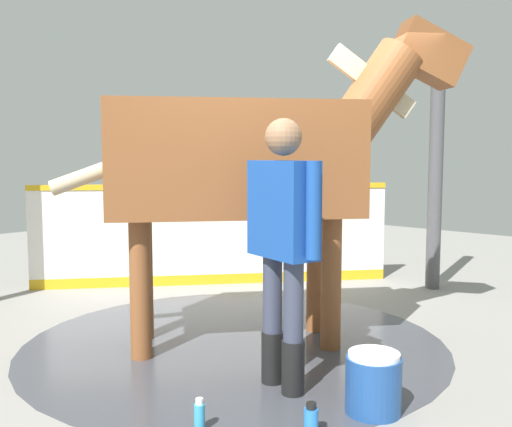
{
  "coord_description": "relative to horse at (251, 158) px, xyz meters",
  "views": [
    {
      "loc": [
        -3.39,
        -3.32,
        1.53
      ],
      "look_at": [
        -0.3,
        -0.51,
        1.11
      ],
      "focal_mm": 40.85,
      "sensor_mm": 36.0,
      "label": 1
    }
  ],
  "objects": [
    {
      "name": "wash_bucket",
      "position": [
        -0.48,
        -1.43,
        -1.33
      ],
      "size": [
        0.33,
        0.33,
        0.37
      ],
      "color": "#1E478C",
      "rests_on": "ground"
    },
    {
      "name": "ground_plane",
      "position": [
        -0.03,
        0.16,
        -1.52
      ],
      "size": [
        16.0,
        16.0,
        0.02
      ],
      "primitive_type": "cube",
      "color": "gray"
    },
    {
      "name": "bottle_spray",
      "position": [
        -0.96,
        -1.33,
        -1.42
      ],
      "size": [
        0.08,
        0.08,
        0.19
      ],
      "color": "blue",
      "rests_on": "ground"
    },
    {
      "name": "roof_post_near",
      "position": [
        2.86,
        -0.22,
        -0.13
      ],
      "size": [
        0.16,
        0.16,
        2.75
      ],
      "primitive_type": "cylinder",
      "color": "#4C4C51",
      "rests_on": "ground"
    },
    {
      "name": "horse",
      "position": [
        0.0,
        0.0,
        0.0
      ],
      "size": [
        2.72,
        2.29,
        2.64
      ],
      "rotation": [
        0.0,
        0.0,
        -0.69
      ],
      "color": "brown",
      "rests_on": "ground"
    },
    {
      "name": "barrier_wall",
      "position": [
        1.32,
        1.82,
        -0.95
      ],
      "size": [
        3.32,
        2.74,
        1.2
      ],
      "color": "white",
      "rests_on": "ground"
    },
    {
      "name": "bottle_shampoo",
      "position": [
        -1.33,
        -0.84,
        -1.42
      ],
      "size": [
        0.06,
        0.06,
        0.19
      ],
      "color": "#3399CC",
      "rests_on": "ground"
    },
    {
      "name": "handler",
      "position": [
        -0.55,
        -0.8,
        -0.48
      ],
      "size": [
        0.34,
        0.68,
        1.77
      ],
      "rotation": [
        0.0,
        0.0,
        2.89
      ],
      "color": "black",
      "rests_on": "ground"
    },
    {
      "name": "wet_patch",
      "position": [
        -0.1,
        0.08,
        -1.51
      ],
      "size": [
        3.43,
        3.43,
        0.0
      ],
      "primitive_type": "cylinder",
      "color": "#42444C",
      "rests_on": "ground"
    }
  ]
}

